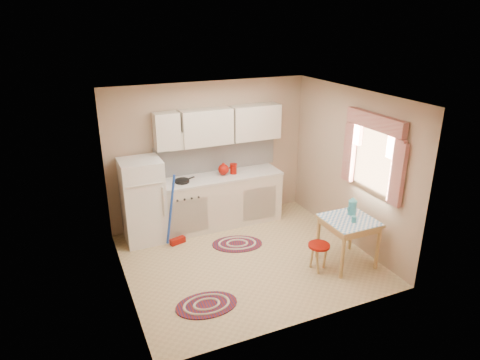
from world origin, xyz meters
The scene contains 14 objects.
room_shell centered at (0.16, 0.24, 1.60)m, with size 3.64×3.60×2.52m.
fridge centered at (-1.29, 1.25, 0.70)m, with size 0.65×0.60×1.40m, color white.
broom centered at (-0.84, 0.90, 0.60)m, with size 0.28×0.12×1.20m, color #1B42AE, non-canonical shape.
base_cabinets centered at (0.02, 1.30, 0.44)m, with size 2.25×0.60×0.88m, color beige.
countertop centered at (0.02, 1.30, 0.90)m, with size 2.27×0.62×0.04m, color silver.
frying_pan centered at (-0.62, 1.25, 0.94)m, with size 0.24×0.24×0.05m, color black.
red_kettle centered at (0.14, 1.30, 1.02)m, with size 0.21×0.19×0.21m, color #8D0D05, non-canonical shape.
red_canister centered at (0.33, 1.30, 1.00)m, with size 0.12×0.12×0.16m, color #8D0D05.
table centered at (1.33, -0.68, 0.36)m, with size 0.72×0.72×0.72m, color tan.
stool centered at (0.83, -0.68, 0.21)m, with size 0.32×0.32×0.42m, color #8D0D05.
coffee_pot centered at (1.46, -0.56, 0.87)m, with size 0.15×0.13×0.30m, color teal, non-canonical shape.
mug centered at (1.33, -0.78, 0.77)m, with size 0.07×0.07×0.10m, color teal.
rug_center centered at (0.04, 0.48, 0.01)m, with size 0.82×0.55×0.02m, color maroon, non-canonical shape.
rug_left centered at (-0.95, -0.82, 0.01)m, with size 0.81×0.54×0.02m, color maroon, non-canonical shape.
Camera 1 is at (-2.39, -5.19, 3.50)m, focal length 32.00 mm.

